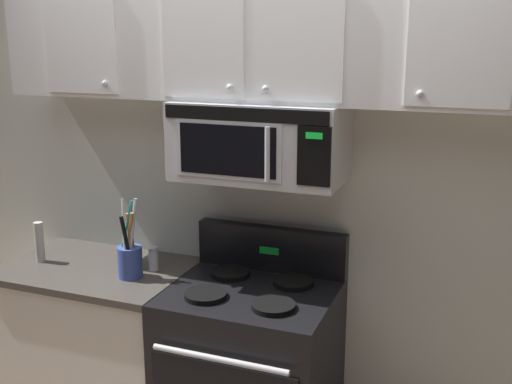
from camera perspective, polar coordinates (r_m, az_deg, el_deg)
name	(u,v)px	position (r m, az deg, el deg)	size (l,w,h in m)	color
back_wall	(278,178)	(3.05, 2.02, 1.31)	(5.20, 0.10, 2.70)	silver
stove_range	(251,375)	(3.06, -0.46, -16.52)	(0.76, 0.69, 1.12)	black
over_range_microwave	(260,141)	(2.77, 0.37, 4.75)	(0.76, 0.43, 0.35)	#B7BABF
upper_cabinets	(263,37)	(2.76, 0.62, 14.09)	(2.50, 0.36, 0.55)	silver
counter_segment	(102,346)	(3.43, -14.00, -13.66)	(0.93, 0.65, 0.90)	white
utensil_crock_blue	(130,257)	(3.03, -11.56, -5.88)	(0.12, 0.12, 0.39)	#384C9E
salt_shaker	(153,259)	(3.12, -9.44, -6.12)	(0.05, 0.05, 0.12)	white
pepper_mill	(39,242)	(3.36, -19.35, -4.37)	(0.05, 0.05, 0.21)	#B7B2A8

